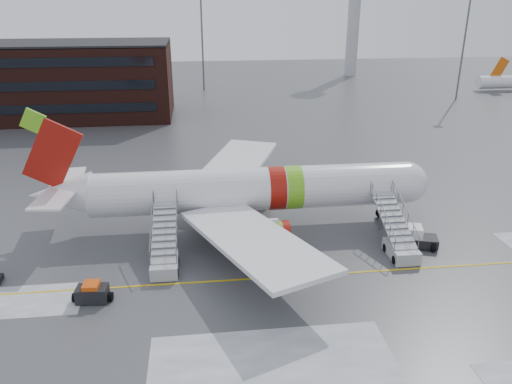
{
  "coord_description": "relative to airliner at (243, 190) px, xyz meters",
  "views": [
    {
      "loc": [
        -9.62,
        -32.46,
        19.4
      ],
      "look_at": [
        -5.04,
        6.18,
        4.0
      ],
      "focal_mm": 35.0,
      "sensor_mm": 36.0,
      "label": 1
    }
  ],
  "objects": [
    {
      "name": "ground",
      "position": [
        5.99,
        -8.18,
        -3.42
      ],
      "size": [
        260.0,
        260.0,
        0.0
      ],
      "primitive_type": "plane",
      "color": "#494C4F",
      "rests_on": "ground"
    },
    {
      "name": "airliner",
      "position": [
        0.0,
        0.0,
        0.0
      ],
      "size": [
        35.03,
        32.97,
        11.18
      ],
      "color": "white",
      "rests_on": "ground"
    },
    {
      "name": "airstair_fwd",
      "position": [
        11.91,
        -6.54,
        -2.35
      ],
      "size": [
        2.05,
        7.7,
        3.48
      ],
      "color": "#A7AAAF",
      "rests_on": "ground"
    },
    {
      "name": "airstair_aft",
      "position": [
        -6.59,
        -6.54,
        -2.35
      ],
      "size": [
        2.05,
        7.7,
        3.48
      ],
      "color": "#AAADB2",
      "rests_on": "ground"
    },
    {
      "name": "pushback_tug",
      "position": [
        13.83,
        -5.58,
        -2.65
      ],
      "size": [
        3.39,
        2.9,
        1.75
      ],
      "color": "black",
      "rests_on": "ground"
    },
    {
      "name": "baggage_tractor",
      "position": [
        -11.25,
        -10.69,
        -2.83
      ],
      "size": [
        2.73,
        1.38,
        1.4
      ],
      "color": "black",
      "rests_on": "ground"
    },
    {
      "name": "light_mast_far_ne",
      "position": [
        47.99,
        53.82,
        10.42
      ],
      "size": [
        1.2,
        1.2,
        24.25
      ],
      "color": "#595B60",
      "rests_on": "ground"
    },
    {
      "name": "light_mast_far_n",
      "position": [
        -2.01,
        69.82,
        10.42
      ],
      "size": [
        1.2,
        1.2,
        24.25
      ],
      "color": "#595B60",
      "rests_on": "ground"
    }
  ]
}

